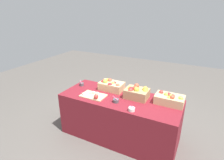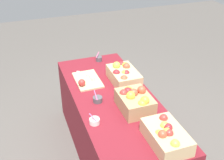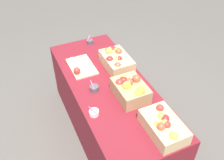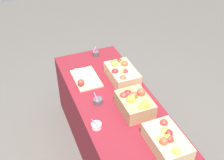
% 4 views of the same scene
% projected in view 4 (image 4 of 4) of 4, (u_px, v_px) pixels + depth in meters
% --- Properties ---
extents(ground_plane, '(10.00, 10.00, 0.00)m').
position_uv_depth(ground_plane, '(114.00, 147.00, 3.30)').
color(ground_plane, '#56514C').
extents(table, '(1.90, 0.76, 0.74)m').
position_uv_depth(table, '(114.00, 124.00, 3.08)').
color(table, maroon).
rests_on(table, ground_plane).
extents(apple_crate_left, '(0.41, 0.26, 0.17)m').
position_uv_depth(apple_crate_left, '(167.00, 141.00, 2.31)').
color(apple_crate_left, tan).
rests_on(apple_crate_left, table).
extents(apple_crate_middle, '(0.36, 0.27, 0.21)m').
position_uv_depth(apple_crate_middle, '(135.00, 103.00, 2.66)').
color(apple_crate_middle, tan).
rests_on(apple_crate_middle, table).
extents(apple_crate_right, '(0.41, 0.26, 0.19)m').
position_uv_depth(apple_crate_right, '(122.00, 73.00, 3.06)').
color(apple_crate_right, tan).
rests_on(apple_crate_right, table).
extents(cutting_board_front, '(0.40, 0.25, 0.09)m').
position_uv_depth(cutting_board_front, '(85.00, 79.00, 3.08)').
color(cutting_board_front, '#D1B284').
rests_on(cutting_board_front, table).
extents(sample_bowl_near, '(0.09, 0.09, 0.10)m').
position_uv_depth(sample_bowl_near, '(96.00, 126.00, 2.52)').
color(sample_bowl_near, silver).
rests_on(sample_bowl_near, table).
extents(sample_bowl_mid, '(0.09, 0.09, 0.11)m').
position_uv_depth(sample_bowl_mid, '(98.00, 101.00, 2.78)').
color(sample_bowl_mid, '#4C4C51').
rests_on(sample_bowl_mid, table).
extents(sample_bowl_far, '(0.09, 0.08, 0.10)m').
position_uv_depth(sample_bowl_far, '(96.00, 53.00, 3.47)').
color(sample_bowl_far, '#4C4C51').
rests_on(sample_bowl_far, table).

